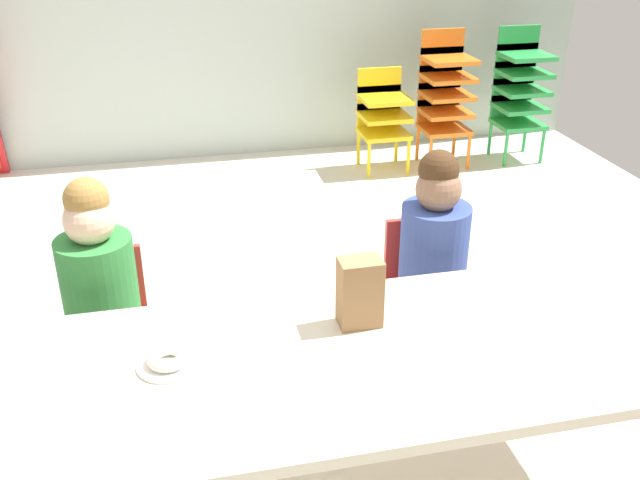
{
  "coord_description": "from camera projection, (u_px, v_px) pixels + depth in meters",
  "views": [
    {
      "loc": [
        -0.16,
        -2.43,
        1.76
      ],
      "look_at": [
        0.27,
        -0.55,
        0.81
      ],
      "focal_mm": 40.0,
      "sensor_mm": 36.0,
      "label": 1
    }
  ],
  "objects": [
    {
      "name": "donut_powdered_on_plate",
      "position": [
        168.0,
        358.0,
        1.99
      ],
      "size": [
        0.12,
        0.12,
        0.04
      ],
      "primitive_type": "torus",
      "color": "white",
      "rests_on": "craft_table"
    },
    {
      "name": "seated_child_near_camera",
      "position": [
        99.0,
        278.0,
        2.46
      ],
      "size": [
        0.33,
        0.33,
        0.92
      ],
      "color": "red",
      "rests_on": "ground_plane"
    },
    {
      "name": "seated_child_middle_seat",
      "position": [
        433.0,
        243.0,
        2.7
      ],
      "size": [
        0.32,
        0.32,
        0.92
      ],
      "color": "red",
      "rests_on": "ground_plane"
    },
    {
      "name": "kid_chair_orange_stack",
      "position": [
        445.0,
        91.0,
        4.89
      ],
      "size": [
        0.32,
        0.3,
        0.92
      ],
      "color": "orange",
      "rests_on": "ground_plane"
    },
    {
      "name": "paper_plate_near_edge",
      "position": [
        169.0,
        364.0,
        2.0
      ],
      "size": [
        0.18,
        0.18,
        0.01
      ],
      "primitive_type": "cylinder",
      "color": "white",
      "rests_on": "craft_table"
    },
    {
      "name": "paper_bag_brown",
      "position": [
        360.0,
        292.0,
        2.15
      ],
      "size": [
        0.13,
        0.09,
        0.22
      ],
      "primitive_type": "cube",
      "color": "#9E754C",
      "rests_on": "craft_table"
    },
    {
      "name": "craft_table",
      "position": [
        301.0,
        372.0,
        2.04
      ],
      "size": [
        2.13,
        0.8,
        0.56
      ],
      "color": "beige",
      "rests_on": "ground_plane"
    },
    {
      "name": "kid_chair_green_stack",
      "position": [
        520.0,
        87.0,
        5.0
      ],
      "size": [
        0.32,
        0.3,
        0.92
      ],
      "color": "green",
      "rests_on": "ground_plane"
    },
    {
      "name": "ground_plane",
      "position": [
        228.0,
        367.0,
        2.94
      ],
      "size": [
        5.9,
        5.29,
        0.02
      ],
      "color": "silver"
    },
    {
      "name": "kid_chair_yellow_stack",
      "position": [
        383.0,
        112.0,
        4.85
      ],
      "size": [
        0.32,
        0.3,
        0.68
      ],
      "color": "yellow",
      "rests_on": "ground_plane"
    }
  ]
}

